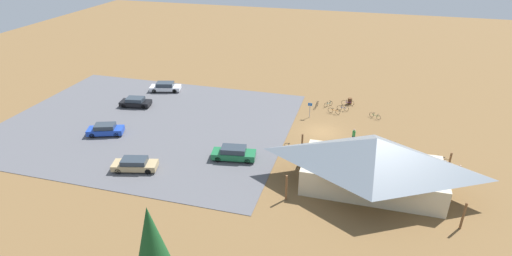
# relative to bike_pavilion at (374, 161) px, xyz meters

# --- Properties ---
(ground) EXTENTS (160.00, 160.00, 0.00)m
(ground) POSITION_rel_bike_pavilion_xyz_m (6.07, -10.51, -3.00)
(ground) COLOR brown
(ground) RESTS_ON ground
(parking_lot_asphalt) EXTENTS (36.56, 28.93, 0.05)m
(parking_lot_asphalt) POSITION_rel_bike_pavilion_xyz_m (28.30, -6.96, -2.98)
(parking_lot_asphalt) COLOR #56565B
(parking_lot_asphalt) RESTS_ON ground
(bike_pavilion) EXTENTS (15.42, 8.83, 5.40)m
(bike_pavilion) POSITION_rel_bike_pavilion_xyz_m (0.00, 0.00, 0.00)
(bike_pavilion) COLOR beige
(bike_pavilion) RESTS_ON ground
(trash_bin) EXTENTS (0.60, 0.60, 0.90)m
(trash_bin) POSITION_rel_bike_pavilion_xyz_m (3.37, -20.41, -2.55)
(trash_bin) COLOR brown
(trash_bin) RESTS_ON ground
(lot_sign) EXTENTS (0.56, 0.08, 2.20)m
(lot_sign) POSITION_rel_bike_pavilion_xyz_m (8.23, -14.33, -1.59)
(lot_sign) COLOR #99999E
(lot_sign) RESTS_ON ground
(pine_far_west) EXTENTS (2.91, 2.91, 8.56)m
(pine_far_west) POSITION_rel_bike_pavilion_xyz_m (13.06, 18.46, 2.58)
(pine_far_west) COLOR brown
(pine_far_west) RESTS_ON ground
(bicycle_black_by_bin) EXTENTS (0.48, 1.74, 0.79)m
(bicycle_black_by_bin) POSITION_rel_bike_pavilion_xyz_m (7.78, -17.93, -2.64)
(bicycle_black_by_bin) COLOR black
(bicycle_black_by_bin) RESTS_ON ground
(bicycle_white_back_row) EXTENTS (1.69, 0.76, 0.82)m
(bicycle_white_back_row) POSITION_rel_bike_pavilion_xyz_m (-7.28, -6.59, -2.62)
(bicycle_white_back_row) COLOR black
(bicycle_white_back_row) RESTS_ON ground
(bicycle_purple_near_sign) EXTENTS (1.78, 0.48, 0.89)m
(bicycle_purple_near_sign) POSITION_rel_bike_pavilion_xyz_m (3.60, -19.82, -2.61)
(bicycle_purple_near_sign) COLOR black
(bicycle_purple_near_sign) RESTS_ON ground
(bicycle_green_edge_south) EXTENTS (1.48, 0.95, 0.75)m
(bicycle_green_edge_south) POSITION_rel_bike_pavilion_xyz_m (-0.20, -16.43, -2.66)
(bicycle_green_edge_south) COLOR black
(bicycle_green_edge_south) RESTS_ON ground
(bicycle_blue_yard_right) EXTENTS (1.63, 0.48, 0.83)m
(bicycle_blue_yard_right) POSITION_rel_bike_pavilion_xyz_m (4.12, -17.80, -2.64)
(bicycle_blue_yard_right) COLOR black
(bicycle_blue_yard_right) RESTS_ON ground
(bicycle_teal_lone_west) EXTENTS (1.08, 1.32, 0.78)m
(bicycle_teal_lone_west) POSITION_rel_bike_pavilion_xyz_m (6.25, -18.72, -2.65)
(bicycle_teal_lone_west) COLOR black
(bicycle_teal_lone_west) RESTS_ON ground
(bicycle_silver_lone_east) EXTENTS (1.49, 0.83, 0.80)m
(bicycle_silver_lone_east) POSITION_rel_bike_pavilion_xyz_m (9.01, -5.08, -2.64)
(bicycle_silver_lone_east) COLOR black
(bicycle_silver_lone_east) RESTS_ON ground
(bicycle_red_yard_left) EXTENTS (1.27, 1.23, 0.80)m
(bicycle_red_yard_left) POSITION_rel_bike_pavilion_xyz_m (-2.14, -8.97, -2.64)
(bicycle_red_yard_left) COLOR black
(bicycle_red_yard_left) RESTS_ON ground
(bicycle_orange_mid_cluster) EXTENTS (1.72, 0.65, 0.84)m
(bicycle_orange_mid_cluster) POSITION_rel_bike_pavilion_xyz_m (5.19, -16.53, -2.62)
(bicycle_orange_mid_cluster) COLOR black
(bicycle_orange_mid_cluster) RESTS_ON ground
(car_white_aisle_side) EXTENTS (4.91, 2.98, 1.38)m
(car_white_aisle_side) POSITION_rel_bike_pavilion_xyz_m (31.13, -17.88, -2.27)
(car_white_aisle_side) COLOR white
(car_white_aisle_side) RESTS_ON parking_lot_asphalt
(car_blue_mid_lot) EXTENTS (4.58, 3.08, 1.40)m
(car_blue_mid_lot) POSITION_rel_bike_pavilion_xyz_m (31.45, -2.66, -2.26)
(car_blue_mid_lot) COLOR #1E42B2
(car_blue_mid_lot) RESTS_ON parking_lot_asphalt
(car_tan_back_corner) EXTENTS (4.91, 2.86, 1.33)m
(car_tan_back_corner) POSITION_rel_bike_pavilion_xyz_m (23.81, 3.49, -2.29)
(car_tan_back_corner) COLOR tan
(car_tan_back_corner) RESTS_ON parking_lot_asphalt
(car_green_inner_stall) EXTENTS (4.98, 2.55, 1.48)m
(car_green_inner_stall) POSITION_rel_bike_pavilion_xyz_m (14.55, -1.37, -2.22)
(car_green_inner_stall) COLOR #1E6B3D
(car_green_inner_stall) RESTS_ON parking_lot_asphalt
(car_black_end_stall) EXTENTS (4.45, 2.51, 1.30)m
(car_black_end_stall) POSITION_rel_bike_pavilion_xyz_m (32.46, -11.38, -2.30)
(car_black_end_stall) COLOR black
(car_black_end_stall) RESTS_ON parking_lot_asphalt
(visitor_crossing_yard) EXTENTS (0.39, 0.40, 1.67)m
(visitor_crossing_yard) POSITION_rel_bike_pavilion_xyz_m (-8.49, -3.76, -2.13)
(visitor_crossing_yard) COLOR #2D3347
(visitor_crossing_yard) RESTS_ON ground
(visitor_near_lot) EXTENTS (0.38, 0.36, 1.74)m
(visitor_near_lot) POSITION_rel_bike_pavilion_xyz_m (2.18, -8.91, -2.09)
(visitor_near_lot) COLOR #2D3347
(visitor_near_lot) RESTS_ON ground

